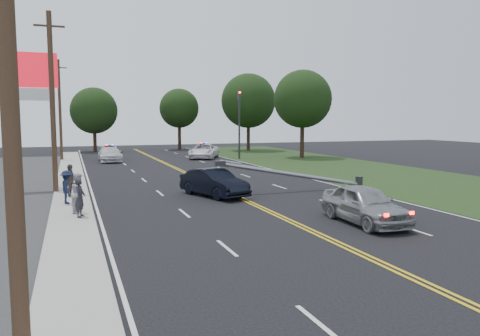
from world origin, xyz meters
name	(u,v)px	position (x,y,z in m)	size (l,w,h in m)	color
ground	(301,226)	(0.00, 0.00, 0.00)	(120.00, 120.00, 0.00)	black
sidewalk	(71,197)	(-8.40, 10.00, 0.06)	(1.80, 70.00, 0.12)	#A7A197
grass_verge	(409,180)	(13.50, 10.00, 0.01)	(12.00, 80.00, 0.01)	black
centerline_yellow	(222,190)	(0.00, 10.00, 0.01)	(0.36, 80.00, 0.00)	gold
pylon_sign	(29,87)	(-10.50, 14.00, 6.00)	(3.20, 0.35, 8.00)	gray
traffic_signal	(239,119)	(8.30, 30.00, 4.21)	(0.28, 0.41, 7.05)	#2D2D30
fallen_streetlight	(302,175)	(4.19, 8.00, 0.92)	(9.36, 0.44, 1.91)	#2D2D30
utility_pole_near	(7,59)	(-9.20, -8.00, 5.08)	(1.60, 0.28, 10.00)	#382619
utility_pole_mid	(52,102)	(-9.20, 12.00, 5.08)	(1.60, 0.28, 10.00)	#382619
utility_pole_far	(60,110)	(-9.20, 34.00, 5.08)	(1.60, 0.28, 10.00)	#382619
tree_6	(94,111)	(-5.38, 46.40, 5.21)	(5.86, 5.86, 8.15)	black
tree_7	(179,108)	(5.71, 46.88, 5.60)	(5.32, 5.32, 8.27)	black
tree_8	(248,101)	(13.81, 41.71, 6.53)	(7.12, 7.12, 10.10)	black
tree_9	(303,99)	(15.24, 29.21, 6.29)	(6.21, 6.21, 9.41)	black
crashed_sedan	(214,183)	(-1.13, 7.97, 0.74)	(1.57, 4.51, 1.49)	black
waiting_sedan	(365,204)	(2.64, -0.40, 0.77)	(1.82, 4.52, 1.54)	gray
emergency_a	(204,151)	(4.98, 31.89, 0.77)	(2.56, 5.55, 1.54)	white
emergency_b	(110,154)	(-4.73, 31.32, 0.75)	(2.10, 5.17, 1.50)	silver
bystander_a	(80,198)	(-8.05, 4.17, 0.93)	(0.59, 0.39, 1.62)	#27252D
bystander_b	(79,193)	(-8.07, 5.16, 0.98)	(0.84, 0.65, 1.72)	#B7B7BC
bystander_c	(67,187)	(-8.58, 7.63, 0.92)	(1.04, 0.60, 1.61)	#171E39
bystander_d	(70,180)	(-8.43, 9.79, 0.97)	(1.00, 0.42, 1.70)	#5A5048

